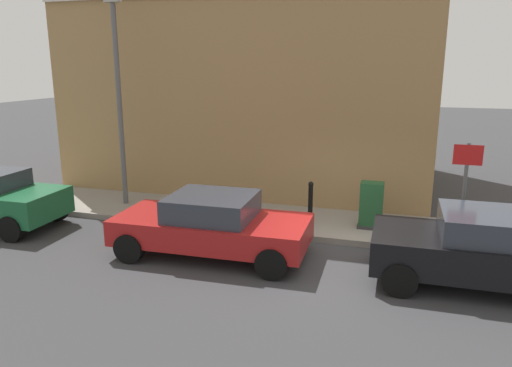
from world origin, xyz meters
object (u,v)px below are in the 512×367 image
Objects in this scene: car_black at (486,248)px; street_sign at (465,179)px; car_red at (212,224)px; lamppost at (119,93)px; bollard_near_cabinet at (310,200)px; utility_cabinet at (371,207)px.

street_sign is at bearing -82.47° from car_black.
car_red is 5.24m from lamppost.
bollard_near_cabinet is (2.56, -1.68, 0.00)m from car_red.
bollard_near_cabinet is at bearing -34.33° from car_black.
car_red is 0.74× the size of lamppost.
street_sign reaches higher than car_black.
lamppost reaches higher than car_black.
utility_cabinet is 0.20× the size of lamppost.
street_sign is at bearing -162.05° from car_red.
lamppost reaches higher than bollard_near_cabinet.
car_red is 4.08× the size of bollard_near_cabinet.
utility_cabinet reaches higher than bollard_near_cabinet.
car_red is at bearing 146.69° from bollard_near_cabinet.
utility_cabinet is at bearing 72.93° from street_sign.
car_red is 5.60m from street_sign.
bollard_near_cabinet is 0.45× the size of street_sign.
street_sign is at bearing -94.71° from lamppost.
street_sign reaches higher than car_red.
bollard_near_cabinet is at bearing -124.87° from car_red.
street_sign is 9.13m from lamppost.
car_black is at bearing -136.91° from utility_cabinet.
car_black is 3.30m from utility_cabinet.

